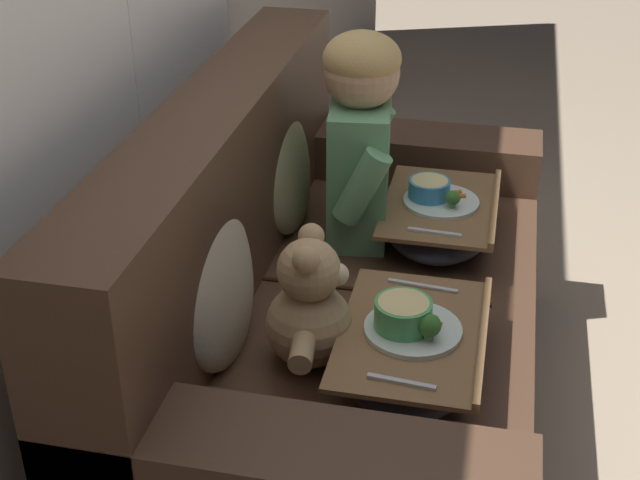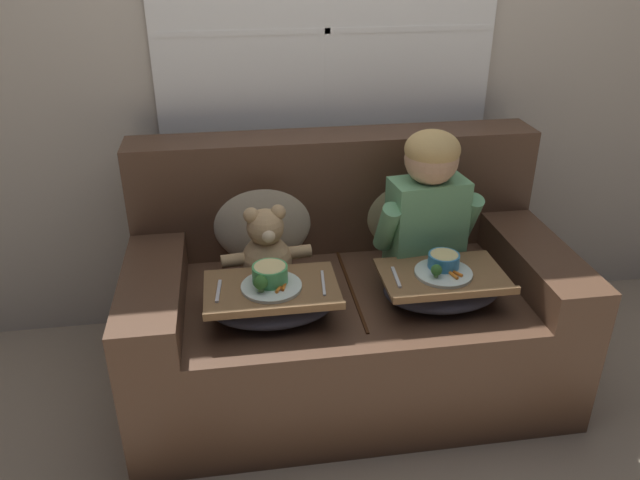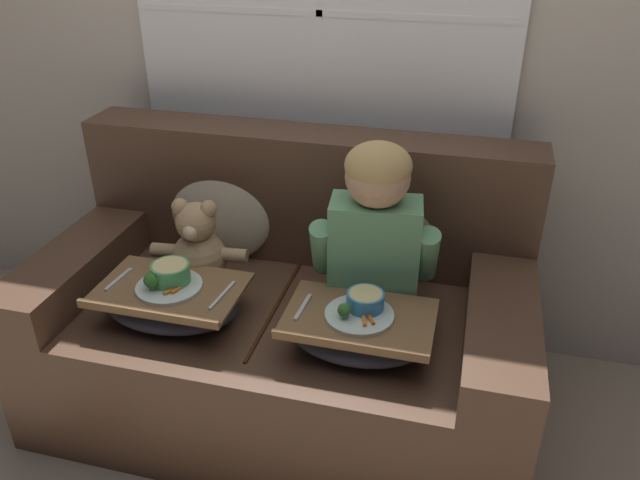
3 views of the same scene
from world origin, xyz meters
TOP-DOWN VIEW (x-y plane):
  - ground_plane at (0.00, 0.00)m, footprint 14.00×14.00m
  - wall_back_with_window at (0.00, 0.60)m, footprint 8.00×0.08m
  - couch at (0.00, 0.07)m, footprint 1.72×0.94m
  - throw_pillow_behind_child at (0.32, 0.28)m, footprint 0.42×0.20m
  - throw_pillow_behind_teddy at (-0.32, 0.28)m, footprint 0.44×0.21m
  - child_figure at (0.32, 0.05)m, footprint 0.44×0.23m
  - teddy_bear at (-0.32, 0.04)m, footprint 0.36×0.25m
  - lap_tray_child at (0.32, -0.19)m, footprint 0.46×0.32m
  - lap_tray_teddy at (-0.32, -0.19)m, footprint 0.48×0.32m

SIDE VIEW (x-z plane):
  - ground_plane at x=0.00m, z-range 0.00..0.00m
  - couch at x=0.00m, z-range -0.14..0.84m
  - lap_tray_child at x=0.32m, z-range 0.46..0.64m
  - lap_tray_teddy at x=-0.32m, z-range 0.45..0.65m
  - teddy_bear at x=-0.32m, z-range 0.45..0.79m
  - throw_pillow_behind_child at x=0.32m, z-range 0.46..0.89m
  - throw_pillow_behind_teddy at x=-0.32m, z-range 0.45..0.90m
  - child_figure at x=0.32m, z-range 0.51..1.11m
  - wall_back_with_window at x=0.00m, z-range 0.00..2.60m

